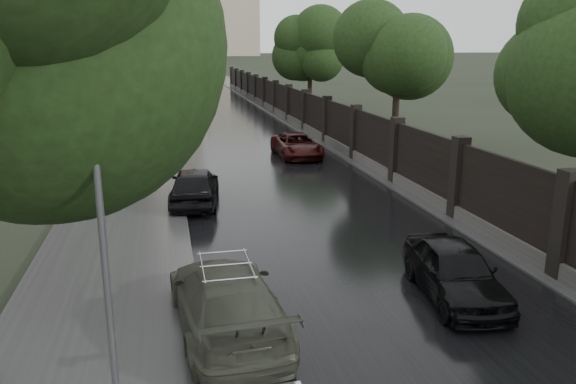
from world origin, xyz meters
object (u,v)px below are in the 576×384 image
Objects in this scene: tree_left_far at (100,49)px; volga_sedan at (227,300)px; tree_right_b at (398,56)px; car_right_near at (455,271)px; hatchback_left at (195,186)px; car_right_far at (297,145)px; tree_right_c at (310,52)px; traffic_light at (167,105)px; lamp_post at (105,262)px.

volga_sedan is (4.48, -25.88, -4.56)m from tree_left_far.
tree_right_b reaches higher than car_right_near.
hatchback_left is 0.94× the size of car_right_far.
tree_right_c is at bearing 32.83° from tree_left_far.
hatchback_left is 10.29m from car_right_near.
tree_left_far is 1.72× the size of car_right_far.
traffic_light is at bearing 165.76° from tree_right_b.
car_right_near is 0.87× the size of car_right_far.
volga_sedan is at bearing -80.17° from tree_left_far.
tree_right_c reaches higher than car_right_near.
tree_left_far reaches higher than car_right_far.
tree_right_b is 24.33m from lamp_post.
car_right_near is (-5.90, -17.39, -4.31)m from tree_right_b.
tree_left_far is 1.83× the size of hatchback_left.
lamp_post is at bearing -92.68° from traffic_light.
tree_left_far is at bearing 117.45° from car_right_near.
tree_right_c is at bearing -110.88° from volga_sedan.
lamp_post reaches higher than volga_sedan.
tree_left_far reaches higher than traffic_light.
tree_left_far is 6.84m from traffic_light.
tree_right_c reaches higher than hatchback_left.
tree_right_c is 1.88× the size of car_right_near.
tree_right_b is 1.75× the size of traffic_light.
tree_right_b reaches higher than car_right_far.
hatchback_left reaches higher than car_right_far.
tree_left_far is at bearing 95.21° from lamp_post.
tree_right_b is 18.00m from tree_right_c.
car_right_far is at bearing -111.48° from volga_sedan.
lamp_post is at bearing 88.72° from hatchback_left.
hatchback_left reaches higher than car_right_near.
tree_right_c is 19.26m from traffic_light.
car_right_far is at bearing -118.25° from hatchback_left.
car_right_near is at bearing -108.74° from tree_right_b.
hatchback_left is at bearing -86.52° from traffic_light.
tree_right_c is 36.13m from car_right_near.
traffic_light reaches higher than car_right_far.
traffic_light reaches higher than car_right_near.
tree_right_c is at bearing 71.48° from lamp_post.
car_right_far is at bearing -172.52° from tree_right_b.
tree_right_c reaches higher than volga_sedan.
car_right_far is at bearing 69.61° from lamp_post.
traffic_light is at bearing 112.88° from car_right_near.
lamp_post reaches higher than car_right_far.
volga_sedan is at bearing 97.77° from hatchback_left.
tree_right_b is at bearing -135.28° from hatchback_left.
tree_right_c reaches higher than lamp_post.
car_right_far is (0.35, 16.66, -0.04)m from car_right_near.
lamp_post is 3.79m from volga_sedan.
lamp_post is 12.29m from hatchback_left.
car_right_near is (9.60, -25.39, -4.61)m from tree_left_far.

